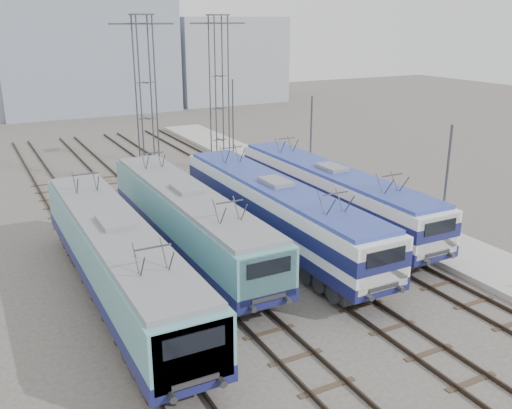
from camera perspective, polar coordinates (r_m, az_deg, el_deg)
The scene contains 13 objects.
ground at distance 23.93m, azimuth 6.12°, elevation -11.33°, with size 160.00×160.00×0.00m, color #514C47.
platform at distance 35.41m, azimuth 12.78°, elevation -1.45°, with size 4.00×70.00×0.30m, color #9E9E99.
locomotive_far_left at distance 24.66m, azimuth -13.63°, elevation -5.14°, with size 2.80×17.66×3.32m.
locomotive_center_left at distance 29.00m, azimuth -6.76°, elevation -1.29°, with size 2.73×17.23×3.24m.
locomotive_center_right at distance 29.81m, azimuth 2.13°, elevation -0.45°, with size 2.78×17.58×3.31m.
locomotive_far_right at distance 33.29m, azimuth 7.65°, elevation 1.30°, with size 2.71×17.14×3.22m.
catenary_tower_west at distance 41.26m, azimuth -10.95°, elevation 10.69°, with size 4.50×1.20×12.00m.
catenary_tower_east at distance 45.38m, azimuth -3.70°, elevation 11.62°, with size 4.50×1.20×12.00m.
mast_front at distance 29.21m, azimuth 18.35°, elevation 0.81°, with size 0.12×0.12×7.00m, color #3F4247.
mast_mid at distance 38.19m, azimuth 5.48°, elevation 5.57°, with size 0.12×0.12×7.00m, color #3F4247.
mast_rear at distance 48.49m, azimuth -2.32°, elevation 8.31°, with size 0.12×0.12×7.00m, color #3F4247.
building_center at distance 80.81m, azimuth -16.95°, elevation 15.40°, with size 22.00×14.00×18.00m, color gray.
building_east at distance 87.12m, azimuth -3.39°, elevation 14.28°, with size 16.00×12.00×12.00m, color #9096A2.
Camera 1 is at (-11.83, -17.20, 11.70)m, focal length 40.00 mm.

